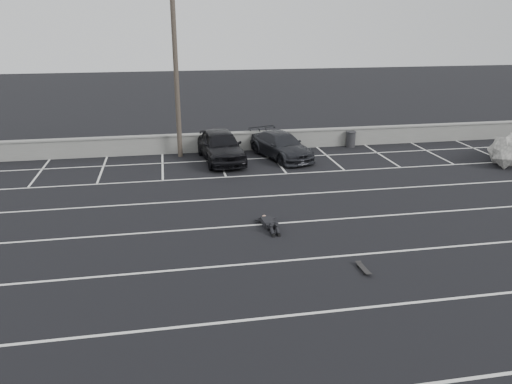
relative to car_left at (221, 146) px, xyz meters
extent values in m
plane|color=black|center=(1.91, -11.93, -0.84)|extent=(120.00, 120.00, 0.00)
cube|color=gray|center=(1.91, 2.07, -0.34)|extent=(50.00, 0.35, 1.00)
cube|color=gray|center=(1.91, 2.07, 0.18)|extent=(50.00, 0.45, 0.08)
cube|color=silver|center=(1.91, -14.93, -0.83)|extent=(36.00, 0.10, 0.01)
cube|color=silver|center=(1.91, -11.93, -0.83)|extent=(36.00, 0.10, 0.01)
cube|color=silver|center=(1.91, -8.93, -0.83)|extent=(36.00, 0.10, 0.01)
cube|color=silver|center=(1.91, -5.93, -0.83)|extent=(36.00, 0.10, 0.01)
cube|color=silver|center=(1.91, -2.93, -0.83)|extent=(36.00, 0.10, 0.01)
cube|color=silver|center=(1.91, 0.07, -0.83)|extent=(36.00, 0.10, 0.01)
cube|color=silver|center=(-9.09, -0.43, -0.83)|extent=(0.10, 5.00, 0.01)
cube|color=silver|center=(-6.09, -0.43, -0.83)|extent=(0.10, 5.00, 0.01)
cube|color=silver|center=(-3.09, -0.43, -0.83)|extent=(0.10, 5.00, 0.01)
cube|color=silver|center=(-0.09, -0.43, -0.83)|extent=(0.10, 5.00, 0.01)
cube|color=silver|center=(2.91, -0.43, -0.83)|extent=(0.10, 5.00, 0.01)
cube|color=silver|center=(5.91, -0.43, -0.83)|extent=(0.10, 5.00, 0.01)
cube|color=silver|center=(8.91, -0.43, -0.83)|extent=(0.10, 5.00, 0.01)
cube|color=silver|center=(11.91, -0.43, -0.83)|extent=(0.10, 5.00, 0.01)
cube|color=silver|center=(14.91, -0.43, -0.83)|extent=(0.10, 5.00, 0.01)
imported|color=black|center=(0.00, 0.00, 0.00)|extent=(2.44, 5.08, 1.67)
imported|color=black|center=(3.31, 0.04, -0.16)|extent=(3.24, 5.04, 1.36)
cylinder|color=#4C4238|center=(-2.11, 1.27, 4.05)|extent=(0.26, 0.26, 9.77)
cylinder|color=#2A2A2C|center=(7.90, 1.67, -0.40)|extent=(0.56, 0.56, 0.88)
cylinder|color=#2A2A2C|center=(7.90, 1.67, 0.06)|extent=(0.62, 0.62, 0.05)
cube|color=black|center=(2.86, -12.97, -0.76)|extent=(0.21, 0.71, 0.02)
cube|color=#2A2A2C|center=(2.85, -12.73, -0.79)|extent=(0.15, 0.05, 0.04)
cube|color=#2A2A2C|center=(2.87, -13.20, -0.79)|extent=(0.15, 0.05, 0.04)
cylinder|color=black|center=(2.77, -12.74, -0.81)|extent=(0.03, 0.05, 0.05)
cylinder|color=black|center=(2.94, -12.73, -0.81)|extent=(0.03, 0.05, 0.05)
cylinder|color=black|center=(2.78, -13.21, -0.81)|extent=(0.03, 0.05, 0.05)
cylinder|color=black|center=(2.95, -13.20, -0.81)|extent=(0.03, 0.05, 0.05)
camera|label=1|loc=(-2.77, -25.66, 6.45)|focal=35.00mm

